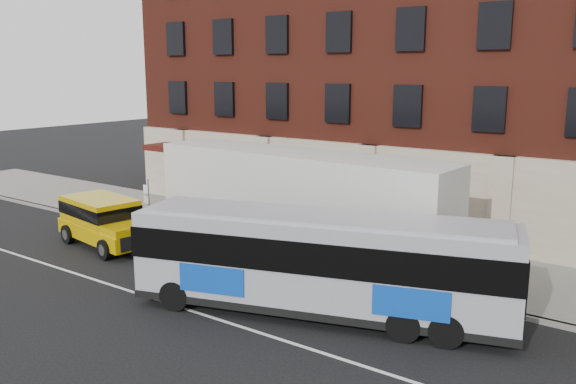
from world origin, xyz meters
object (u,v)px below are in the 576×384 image
Objects in this scene: shipping_container at (298,207)px; sign_pole at (148,201)px; city_bus at (321,260)px; yellow_suv at (104,219)px.

sign_pole is at bearing -174.20° from shipping_container.
city_bus is 0.91× the size of shipping_container.
shipping_container reaches higher than city_bus.
sign_pole is at bearing 93.31° from yellow_suv.
city_bus is 11.72m from yellow_suv.
sign_pole is 8.04m from shipping_container.
shipping_container reaches higher than yellow_suv.
city_bus is at bearing -48.26° from shipping_container.
shipping_container is at bearing 131.74° from city_bus.
yellow_suv is at bearing 175.57° from city_bus.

